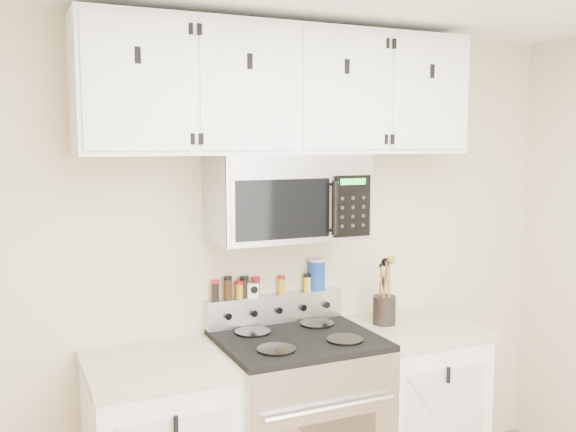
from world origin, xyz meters
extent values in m
cube|color=beige|center=(0.00, 1.75, 1.25)|extent=(3.50, 0.01, 2.50)
cube|color=#B7B7BA|center=(0.00, 1.43, 0.46)|extent=(0.76, 0.65, 0.92)
cube|color=black|center=(0.00, 1.43, 0.94)|extent=(0.76, 0.65, 0.03)
cube|color=#B7B7BA|center=(0.00, 1.71, 1.03)|extent=(0.76, 0.08, 0.15)
cylinder|color=black|center=(-0.18, 1.28, 0.96)|extent=(0.18, 0.18, 0.01)
cylinder|color=black|center=(0.18, 1.28, 0.96)|extent=(0.18, 0.18, 0.01)
cylinder|color=black|center=(-0.18, 1.57, 0.96)|extent=(0.18, 0.18, 0.01)
cylinder|color=black|center=(0.18, 1.57, 0.96)|extent=(0.18, 0.18, 0.01)
cube|color=tan|center=(-0.69, 1.45, 0.90)|extent=(0.64, 0.62, 0.04)
cube|color=white|center=(0.69, 1.45, 0.44)|extent=(0.62, 0.60, 0.88)
cube|color=tan|center=(0.69, 1.45, 0.90)|extent=(0.64, 0.62, 0.04)
cube|color=#9E9EA3|center=(0.00, 1.56, 1.63)|extent=(0.76, 0.38, 0.42)
cube|color=#B7B7BA|center=(0.00, 1.36, 1.80)|extent=(0.73, 0.01, 0.08)
cube|color=black|center=(-0.10, 1.36, 1.59)|extent=(0.47, 0.01, 0.28)
cube|color=black|center=(0.26, 1.36, 1.59)|extent=(0.20, 0.01, 0.30)
cylinder|color=black|center=(0.15, 1.33, 1.59)|extent=(0.03, 0.03, 0.26)
cube|color=white|center=(0.00, 1.58, 2.15)|extent=(2.00, 0.33, 0.62)
cube|color=white|center=(-0.75, 1.41, 2.15)|extent=(0.46, 0.01, 0.57)
cube|color=black|center=(-0.75, 1.41, 2.26)|extent=(0.02, 0.01, 0.07)
cube|color=white|center=(-0.25, 1.41, 2.15)|extent=(0.46, 0.01, 0.57)
cube|color=black|center=(-0.25, 1.41, 2.26)|extent=(0.03, 0.01, 0.07)
cube|color=white|center=(0.25, 1.41, 2.15)|extent=(0.46, 0.01, 0.57)
cube|color=black|center=(0.25, 1.41, 2.26)|extent=(0.03, 0.01, 0.07)
cube|color=white|center=(0.75, 1.41, 2.15)|extent=(0.46, 0.01, 0.57)
cube|color=black|center=(0.75, 1.41, 2.26)|extent=(0.02, 0.01, 0.07)
cylinder|color=black|center=(0.56, 1.53, 1.00)|extent=(0.12, 0.12, 0.15)
cylinder|color=olive|center=(0.56, 1.53, 1.12)|extent=(0.01, 0.01, 0.29)
cylinder|color=olive|center=(0.58, 1.52, 1.13)|extent=(0.01, 0.01, 0.31)
cylinder|color=olive|center=(0.54, 1.54, 1.11)|extent=(0.01, 0.01, 0.27)
cylinder|color=black|center=(0.57, 1.55, 1.11)|extent=(0.01, 0.01, 0.28)
cylinder|color=olive|center=(0.55, 1.51, 1.12)|extent=(0.01, 0.01, 0.30)
cube|color=white|center=(-0.13, 1.71, 1.14)|extent=(0.07, 0.07, 0.07)
cylinder|color=#16419B|center=(0.25, 1.71, 1.18)|extent=(0.09, 0.09, 0.16)
cylinder|color=white|center=(0.25, 1.71, 1.26)|extent=(0.09, 0.09, 0.01)
cylinder|color=black|center=(-0.33, 1.71, 1.14)|extent=(0.04, 0.04, 0.09)
cylinder|color=#B20D1F|center=(-0.33, 1.71, 1.20)|extent=(0.04, 0.04, 0.02)
cylinder|color=#381F0D|center=(-0.26, 1.71, 1.15)|extent=(0.04, 0.04, 0.10)
cylinder|color=black|center=(-0.26, 1.71, 1.21)|extent=(0.04, 0.04, 0.02)
cylinder|color=#CB9017|center=(-0.20, 1.71, 1.14)|extent=(0.04, 0.04, 0.07)
cylinder|color=#AC0D15|center=(-0.20, 1.71, 1.18)|extent=(0.04, 0.04, 0.02)
cylinder|color=black|center=(-0.17, 1.71, 1.15)|extent=(0.04, 0.04, 0.09)
cylinder|color=black|center=(-0.17, 1.71, 1.20)|extent=(0.05, 0.05, 0.02)
cylinder|color=#3A1C0E|center=(-0.11, 1.71, 1.14)|extent=(0.04, 0.04, 0.09)
cylinder|color=#A70C15|center=(-0.11, 1.71, 1.19)|extent=(0.04, 0.04, 0.02)
cylinder|color=gold|center=(0.04, 1.71, 1.14)|extent=(0.04, 0.04, 0.08)
cylinder|color=#A31A0C|center=(0.04, 1.71, 1.19)|extent=(0.04, 0.04, 0.02)
cylinder|color=gold|center=(0.19, 1.71, 1.14)|extent=(0.04, 0.04, 0.08)
cylinder|color=black|center=(0.19, 1.71, 1.19)|extent=(0.04, 0.04, 0.02)
camera|label=1|loc=(-1.30, -1.34, 1.90)|focal=40.00mm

